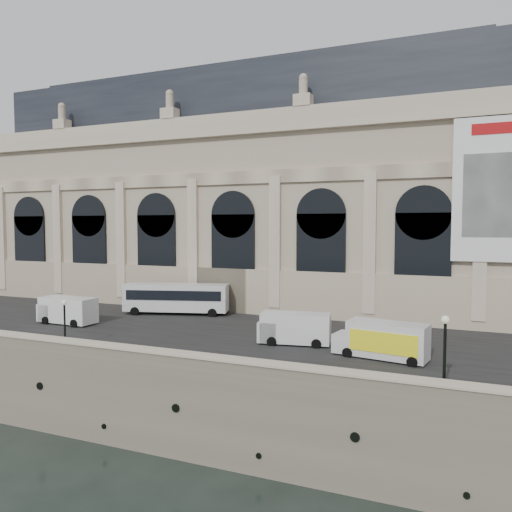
{
  "coord_description": "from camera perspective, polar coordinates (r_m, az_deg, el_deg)",
  "views": [
    {
      "loc": [
        19.44,
        -28.14,
        15.83
      ],
      "look_at": [
        -1.3,
        22.0,
        12.45
      ],
      "focal_mm": 35.0,
      "sensor_mm": 36.0,
      "label": 1
    }
  ],
  "objects": [
    {
      "name": "van_b",
      "position": [
        53.29,
        -20.96,
        -5.81
      ],
      "size": [
        6.1,
        2.68,
        2.68
      ],
      "color": "white",
      "rests_on": "quay"
    },
    {
      "name": "lamp_right",
      "position": [
        31.27,
        20.75,
        -10.59
      ],
      "size": [
        0.47,
        0.47,
        4.63
      ],
      "color": "black",
      "rests_on": "quay"
    },
    {
      "name": "lamp_left",
      "position": [
        42.21,
        -21.02,
        -7.4
      ],
      "size": [
        0.41,
        0.41,
        3.98
      ],
      "color": "black",
      "rests_on": "quay"
    },
    {
      "name": "box_truck",
      "position": [
        38.18,
        14.22,
        -9.33
      ],
      "size": [
        7.09,
        3.34,
        2.75
      ],
      "color": "silver",
      "rests_on": "quay"
    },
    {
      "name": "ground",
      "position": [
        37.69,
        -11.85,
        -21.35
      ],
      "size": [
        260.0,
        260.0,
        0.0
      ],
      "primitive_type": "plane",
      "color": "black",
      "rests_on": "ground"
    },
    {
      "name": "street",
      "position": [
        47.43,
        -2.27,
        -8.36
      ],
      "size": [
        160.0,
        24.0,
        0.06
      ],
      "primitive_type": "cube",
      "color": "#2D2D2D",
      "rests_on": "quay"
    },
    {
      "name": "parapet",
      "position": [
        35.9,
        -11.44,
        -11.38
      ],
      "size": [
        160.0,
        1.4,
        1.21
      ],
      "color": "gray",
      "rests_on": "quay"
    },
    {
      "name": "van_c",
      "position": [
        41.56,
        4.06,
        -8.24
      ],
      "size": [
        6.14,
        3.17,
        2.61
      ],
      "color": "silver",
      "rests_on": "quay"
    },
    {
      "name": "bus_left",
      "position": [
        55.53,
        -9.14,
        -4.7
      ],
      "size": [
        11.65,
        5.4,
        3.37
      ],
      "color": "silver",
      "rests_on": "quay"
    },
    {
      "name": "quay",
      "position": [
        67.3,
        5.31,
        -7.44
      ],
      "size": [
        160.0,
        70.0,
        6.0
      ],
      "primitive_type": "cube",
      "color": "gray",
      "rests_on": "ground"
    },
    {
      "name": "museum",
      "position": [
        64.36,
        -0.84,
        7.03
      ],
      "size": [
        69.0,
        18.7,
        29.1
      ],
      "color": "tan",
      "rests_on": "quay"
    }
  ]
}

